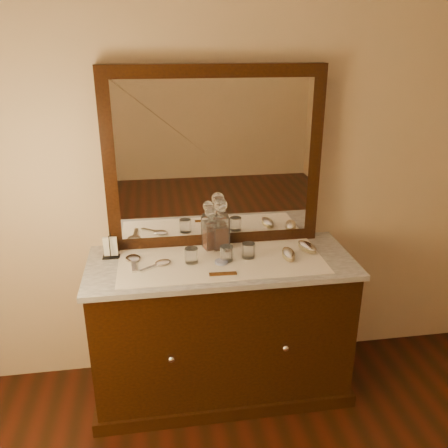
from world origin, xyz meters
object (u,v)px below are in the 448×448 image
Objects in this scene: pin_dish at (221,262)px; napkin_rack at (111,248)px; mirror_frame at (214,159)px; decanter_right at (221,229)px; hand_mirror_outer at (133,260)px; decanter_left at (211,232)px; hand_mirror_inner at (160,263)px; brush_far at (307,247)px; dresser_cabinet at (221,329)px; brush_near at (289,254)px; comb at (223,274)px.

napkin_rack reaches higher than pin_dish.
mirror_frame is 16.99× the size of pin_dish.
pin_dish is at bearing -97.59° from decanter_right.
decanter_left is at bearing 13.59° from hand_mirror_outer.
decanter_left reaches higher than hand_mirror_inner.
decanter_left reaches higher than brush_far.
mirror_frame is at bearing 67.16° from decanter_left.
dresser_cabinet is at bearing -175.30° from brush_far.
napkin_rack is 0.91× the size of brush_near.
mirror_frame is at bearing 157.66° from brush_far.
hand_mirror_inner is (-0.82, -0.06, -0.01)m from brush_far.
decanter_left is at bearing 99.04° from pin_dish.
napkin_rack is at bearing 163.72° from pin_dish.
comb is 0.35m from hand_mirror_inner.
hand_mirror_outer is (-0.47, 0.09, 0.00)m from pin_dish.
hand_mirror_inner reaches higher than dresser_cabinet.
hand_mirror_outer is (-0.43, -0.11, -0.09)m from decanter_left.
hand_mirror_inner is (0.26, -0.14, -0.04)m from napkin_rack.
pin_dish is 0.51× the size of napkin_rack.
comb reaches higher than dresser_cabinet.
dresser_cabinet is 0.45m from pin_dish.
hand_mirror_outer is at bearing -166.41° from decanter_left.
decanter_left is 0.46m from hand_mirror_outer.
decanter_left is 0.85× the size of decanter_right.
hand_mirror_outer is (-0.84, 0.09, -0.01)m from brush_near.
brush_far is 0.97m from hand_mirror_outer.
pin_dish is 0.32m from hand_mirror_inner.
napkin_rack is 0.55× the size of decanter_left.
mirror_frame is at bearing 90.02° from comb.
decanter_right reaches higher than pin_dish.
comb is 0.34m from decanter_right.
decanter_right is at bearing 152.09° from brush_near.
napkin_rack reaches higher than hand_mirror_outer.
mirror_frame is at bearing 22.30° from hand_mirror_outer.
pin_dish is at bearing -5.04° from hand_mirror_inner.
mirror_frame reaches higher than brush_near.
comb is at bearing -95.45° from dresser_cabinet.
pin_dish is 0.37m from brush_near.
dresser_cabinet is at bearing -12.24° from napkin_rack.
pin_dish is (-0.01, -0.29, -0.49)m from mirror_frame.
comb is 0.51m from hand_mirror_outer.
hand_mirror_inner is (0.14, -0.07, -0.00)m from hand_mirror_outer.
pin_dish is 0.22m from decanter_left.
hand_mirror_inner is at bearing -28.42° from napkin_rack.
comb is at bearing -27.61° from napkin_rack.
brush_far is at bearing 9.46° from pin_dish.
dresser_cabinet is 0.56m from hand_mirror_inner.
dresser_cabinet is 9.94× the size of comb.
brush_far reaches higher than hand_mirror_inner.
decanter_right reaches higher than hand_mirror_inner.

